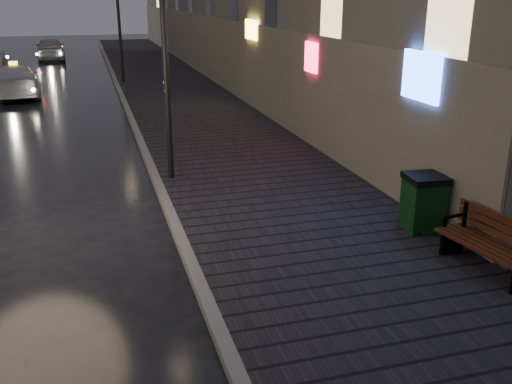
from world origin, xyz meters
TOP-DOWN VIEW (x-y plane):
  - ground at (0.00, 0.00)m, footprint 120.00×120.00m
  - sidewalk at (3.90, 21.00)m, footprint 4.60×58.00m
  - curb at (1.50, 21.00)m, footprint 0.20×58.00m
  - lamp_near at (1.85, 6.00)m, footprint 0.36×0.36m
  - lamp_far at (1.85, 22.00)m, footprint 0.36×0.36m
  - bench at (5.92, -0.17)m, footprint 0.86×1.81m
  - trash_bin at (5.80, 1.57)m, footprint 0.75×0.75m
  - taxi_mid at (-2.84, 19.92)m, footprint 2.47×4.90m
  - car_far at (-2.05, 34.78)m, footprint 2.03×4.49m

SIDE VIEW (x-z plane):
  - ground at x=0.00m, z-range 0.00..0.00m
  - sidewalk at x=3.90m, z-range 0.00..0.15m
  - curb at x=1.50m, z-range 0.00..0.15m
  - bench at x=5.92m, z-range 0.15..1.04m
  - trash_bin at x=5.80m, z-range 0.16..1.20m
  - taxi_mid at x=-2.84m, z-range 0.00..1.37m
  - car_far at x=-2.05m, z-range 0.00..1.49m
  - lamp_near at x=1.85m, z-range 0.85..6.13m
  - lamp_far at x=1.85m, z-range 0.85..6.13m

